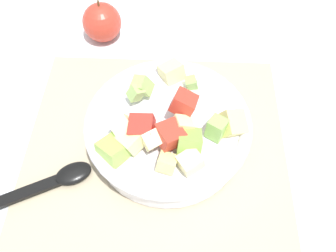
% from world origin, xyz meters
% --- Properties ---
extents(ground_plane, '(2.40, 2.40, 0.00)m').
position_xyz_m(ground_plane, '(0.00, 0.00, 0.00)').
color(ground_plane, silver).
extents(placemat, '(0.42, 0.38, 0.01)m').
position_xyz_m(placemat, '(0.00, 0.00, 0.00)').
color(placemat, tan).
rests_on(placemat, ground_plane).
extents(salad_bowl, '(0.26, 0.26, 0.11)m').
position_xyz_m(salad_bowl, '(0.02, 0.00, 0.04)').
color(salad_bowl, white).
rests_on(salad_bowl, placemat).
extents(serving_spoon, '(0.20, 0.12, 0.01)m').
position_xyz_m(serving_spoon, '(-0.16, -0.08, 0.01)').
color(serving_spoon, black).
rests_on(serving_spoon, placemat).
extents(whole_apple, '(0.08, 0.08, 0.09)m').
position_xyz_m(whole_apple, '(-0.12, 0.25, 0.04)').
color(whole_apple, '#BC3828').
rests_on(whole_apple, ground_plane).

